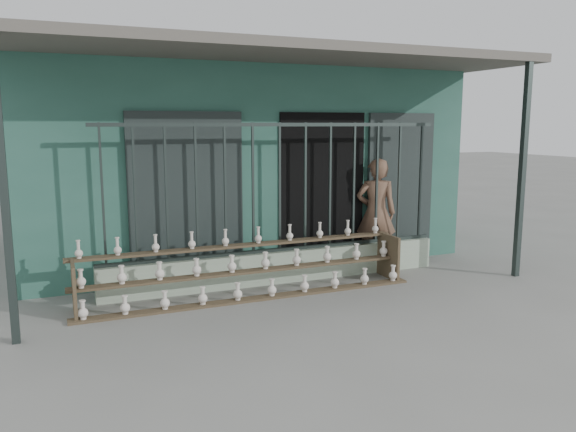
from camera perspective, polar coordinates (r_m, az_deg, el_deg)
name	(u,v)px	position (r m, az deg, el deg)	size (l,w,h in m)	color
ground	(320,309)	(6.93, 3.24, -9.44)	(60.00, 60.00, 0.00)	slate
workshop_building	(221,157)	(10.55, -6.81, 5.96)	(7.40, 6.60, 3.21)	#2B5A4C
parapet_wall	(280,267)	(8.01, -0.83, -5.16)	(5.00, 0.20, 0.45)	#A6BBA0
security_fence	(280,188)	(7.80, -0.85, 2.86)	(5.00, 0.04, 1.80)	#283330
shelf_rack	(249,269)	(7.40, -3.99, -5.35)	(4.50, 0.68, 0.85)	brown
elderly_woman	(376,213)	(8.88, 8.94, 0.31)	(0.62, 0.41, 1.71)	brown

